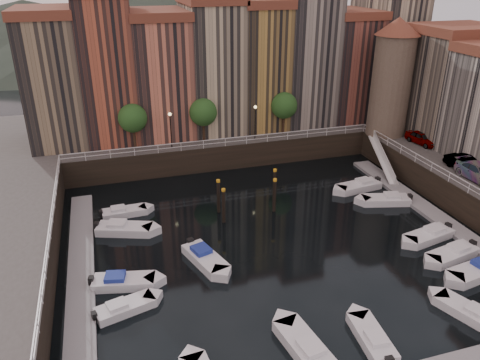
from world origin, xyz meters
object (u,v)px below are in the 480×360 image
object	(u,v)px
car_a	(422,139)
car_c	(480,174)
corner_tower	(392,76)
gangway	(383,157)
car_b	(466,165)
boat_left_2	(122,282)
mooring_pilings	(248,196)
boat_left_1	(124,308)

from	to	relation	value
car_a	car_c	world-z (taller)	car_c
corner_tower	gangway	size ratio (longest dim) A/B	1.66
corner_tower	gangway	xyz separation A→B (m)	(-2.90, -4.50, -8.28)
car_a	car_b	xyz separation A→B (m)	(-0.78, -8.01, 0.02)
boat_left_2	car_c	size ratio (longest dim) A/B	0.91
car_b	corner_tower	bearing A→B (deg)	89.28
corner_tower	car_a	world-z (taller)	corner_tower
mooring_pilings	car_c	distance (m)	22.33
boat_left_1	car_c	size ratio (longest dim) A/B	0.81
gangway	car_b	distance (m)	9.25
car_b	gangway	bearing A→B (deg)	110.67
boat_left_1	car_a	size ratio (longest dim) A/B	1.05
corner_tower	gangway	distance (m)	9.86
boat_left_1	car_c	xyz separation A→B (m)	(34.16, 5.54, 3.46)
gangway	boat_left_2	xyz separation A→B (m)	(-30.29, -13.01, -1.54)
boat_left_2	car_a	xyz separation A→B (m)	(35.16, 12.92, 3.35)
boat_left_1	boat_left_2	world-z (taller)	boat_left_2
car_b	car_c	bearing A→B (deg)	-104.12
corner_tower	gangway	bearing A→B (deg)	-122.80
boat_left_2	car_a	size ratio (longest dim) A/B	1.17
boat_left_1	car_a	xyz separation A→B (m)	(35.27, 15.90, 3.39)
mooring_pilings	boat_left_1	bearing A→B (deg)	-137.91
mooring_pilings	car_b	bearing A→B (deg)	-9.45
corner_tower	mooring_pilings	bearing A→B (deg)	-156.40
boat_left_2	car_a	world-z (taller)	car_a
car_b	car_c	size ratio (longest dim) A/B	0.82
gangway	boat_left_1	xyz separation A→B (m)	(-30.40, -15.99, -1.58)
boat_left_2	car_a	bearing A→B (deg)	32.61
car_b	car_c	world-z (taller)	car_c
boat_left_1	boat_left_2	xyz separation A→B (m)	(0.11, 2.98, 0.04)
mooring_pilings	gangway	bearing A→B (deg)	14.24
boat_left_1	car_c	world-z (taller)	car_c
boat_left_1	boat_left_2	bearing A→B (deg)	72.02
corner_tower	boat_left_2	bearing A→B (deg)	-152.18
car_a	car_c	size ratio (longest dim) A/B	0.77
corner_tower	car_c	world-z (taller)	corner_tower
gangway	car_a	bearing A→B (deg)	-1.11
mooring_pilings	car_a	world-z (taller)	car_a
corner_tower	boat_left_2	world-z (taller)	corner_tower
mooring_pilings	corner_tower	bearing A→B (deg)	23.60
car_a	gangway	bearing A→B (deg)	169.55
car_c	boat_left_1	bearing A→B (deg)	-171.34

